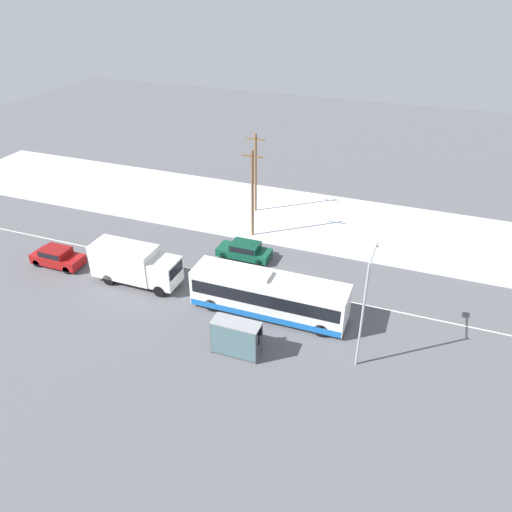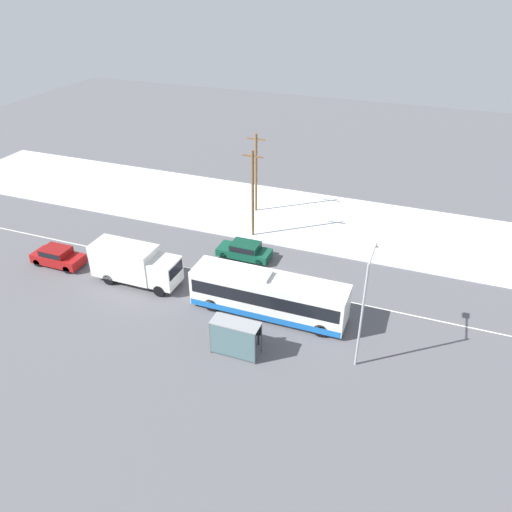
{
  "view_description": "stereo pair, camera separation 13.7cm",
  "coord_description": "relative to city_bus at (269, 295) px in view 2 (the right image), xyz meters",
  "views": [
    {
      "loc": [
        10.24,
        -29.87,
        21.45
      ],
      "look_at": [
        -1.51,
        1.49,
        1.4
      ],
      "focal_mm": 35.0,
      "sensor_mm": 36.0,
      "label": 1
    },
    {
      "loc": [
        10.37,
        -29.82,
        21.45
      ],
      "look_at": [
        -1.51,
        1.49,
        1.4
      ],
      "focal_mm": 35.0,
      "sensor_mm": 36.0,
      "label": 2
    }
  ],
  "objects": [
    {
      "name": "utility_pole_snowlot",
      "position": [
        -6.62,
        15.02,
        2.55
      ],
      "size": [
        1.8,
        0.24,
        7.79
      ],
      "color": "brown",
      "rests_on": "ground_plane"
    },
    {
      "name": "pedestrian_at_stop",
      "position": [
        0.4,
        -3.37,
        -0.45
      ],
      "size": [
        0.63,
        0.28,
        1.76
      ],
      "color": "#23232D",
      "rests_on": "ground_plane"
    },
    {
      "name": "lane_marking_center",
      "position": [
        -1.23,
        3.29,
        -1.53
      ],
      "size": [
        60.0,
        0.12,
        0.0
      ],
      "color": "silver",
      "rests_on": "ground_plane"
    },
    {
      "name": "box_truck",
      "position": [
        -10.81,
        0.1,
        0.14
      ],
      "size": [
        6.84,
        2.3,
        3.03
      ],
      "color": "silver",
      "rests_on": "ground_plane"
    },
    {
      "name": "sedan_car",
      "position": [
        -4.34,
        6.37,
        -0.76
      ],
      "size": [
        4.42,
        1.8,
        1.4
      ],
      "rotation": [
        0.0,
        0.0,
        3.14
      ],
      "color": "#0F4733",
      "rests_on": "ground_plane"
    },
    {
      "name": "utility_pole_roadside",
      "position": [
        -5.09,
        10.19,
        2.64
      ],
      "size": [
        1.8,
        0.24,
        7.96
      ],
      "color": "brown",
      "rests_on": "ground_plane"
    },
    {
      "name": "streetlamp",
      "position": [
        6.73,
        -2.34,
        3.14
      ],
      "size": [
        0.36,
        3.11,
        7.27
      ],
      "color": "#9EA3A8",
      "rests_on": "ground_plane"
    },
    {
      "name": "parked_car_near_truck",
      "position": [
        -18.07,
        0.02,
        -0.71
      ],
      "size": [
        4.23,
        1.8,
        1.51
      ],
      "color": "maroon",
      "rests_on": "ground_plane"
    },
    {
      "name": "ground_plane",
      "position": [
        -1.23,
        3.29,
        -1.53
      ],
      "size": [
        120.0,
        120.0,
        0.0
      ],
      "primitive_type": "plane",
      "color": "#56565B"
    },
    {
      "name": "city_bus",
      "position": [
        0.0,
        0.0,
        0.0
      ],
      "size": [
        10.9,
        2.57,
        3.13
      ],
      "color": "white",
      "rests_on": "ground_plane"
    },
    {
      "name": "bus_shelter",
      "position": [
        -0.52,
        -4.88,
        0.15
      ],
      "size": [
        3.06,
        1.2,
        2.4
      ],
      "color": "gray",
      "rests_on": "ground_plane"
    },
    {
      "name": "snow_lot",
      "position": [
        -1.23,
        15.15,
        -1.47
      ],
      "size": [
        80.0,
        11.77,
        0.12
      ],
      "color": "silver",
      "rests_on": "ground_plane"
    }
  ]
}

